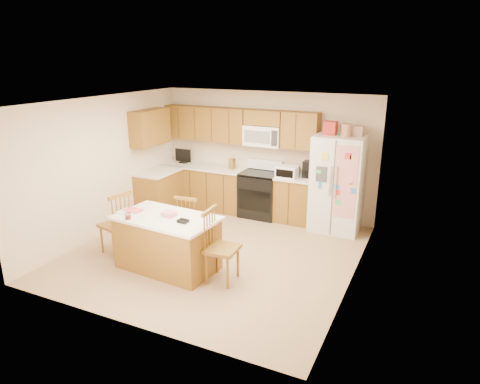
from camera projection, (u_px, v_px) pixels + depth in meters
The scene contains 9 objects.
ground at pixel (216, 252), 7.21m from camera, with size 4.50×4.50×0.00m, color #947E52.
room_shell at pixel (214, 169), 6.77m from camera, with size 4.60×4.60×2.52m.
cabinetry at pixel (214, 169), 8.87m from camera, with size 3.36×1.56×2.15m.
stove at pixel (260, 194), 8.73m from camera, with size 0.76×0.65×1.13m.
refrigerator at pixel (338, 183), 7.91m from camera, with size 0.90×0.79×2.04m.
island at pixel (167, 242), 6.56m from camera, with size 1.61×1.02×0.94m.
windsor_chair_left at pixel (117, 224), 7.06m from camera, with size 0.53×0.54×1.06m.
windsor_chair_back at pixel (191, 224), 7.16m from camera, with size 0.46×0.44×0.98m.
windsor_chair_right at pixel (220, 248), 6.16m from camera, with size 0.47×0.49×1.09m.
Camera 1 is at (3.16, -5.76, 3.15)m, focal length 32.00 mm.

